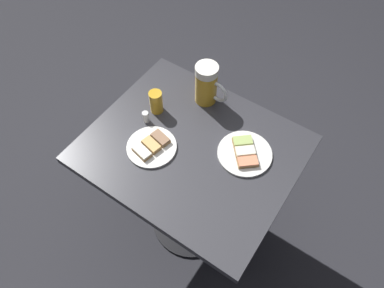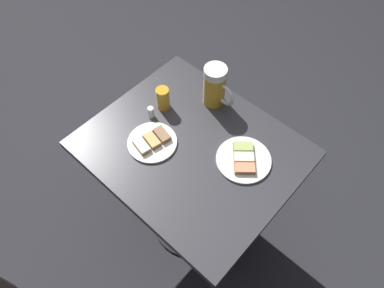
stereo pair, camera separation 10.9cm
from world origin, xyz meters
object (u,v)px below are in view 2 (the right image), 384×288
(salt_shaker, at_px, (152,112))
(plate_near, at_px, (244,159))
(plate_far, at_px, (152,142))
(beer_mug, at_px, (215,86))
(beer_glass_small, at_px, (163,98))

(salt_shaker, bearing_deg, plate_near, 101.15)
(plate_near, xyz_separation_m, plate_far, (0.18, -0.32, 0.00))
(beer_mug, relative_size, beer_glass_small, 1.82)
(plate_far, xyz_separation_m, salt_shaker, (-0.10, -0.10, 0.02))
(plate_near, height_order, plate_far, same)
(plate_far, distance_m, salt_shaker, 0.14)
(plate_near, distance_m, beer_mug, 0.33)
(beer_glass_small, height_order, salt_shaker, beer_glass_small)
(beer_glass_small, relative_size, salt_shaker, 1.94)
(beer_mug, distance_m, beer_glass_small, 0.22)
(salt_shaker, bearing_deg, beer_glass_small, 179.93)
(plate_near, bearing_deg, beer_mug, -118.86)
(plate_near, height_order, salt_shaker, salt_shaker)
(plate_near, xyz_separation_m, beer_mug, (-0.15, -0.28, 0.08))
(plate_near, distance_m, beer_glass_small, 0.42)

